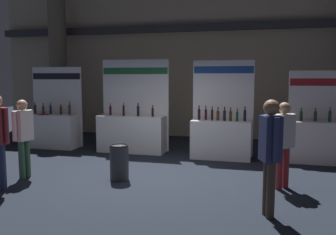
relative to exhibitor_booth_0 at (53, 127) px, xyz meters
The scene contains 10 objects.
ground_plane 4.47m from the exhibitor_booth_0, 31.31° to the right, with size 29.28×29.28×0.00m, color black.
hall_colonnade 5.45m from the exhibitor_booth_0, 36.94° to the left, with size 14.64×1.34×6.72m.
exhibitor_booth_0 is the anchor object (origin of this frame).
exhibitor_booth_1 2.48m from the exhibitor_booth_0, ahead, with size 1.94×0.66×2.55m.
exhibitor_booth_2 4.96m from the exhibitor_booth_0, ahead, with size 1.57×0.66×2.50m.
exhibitor_booth_3 7.35m from the exhibitor_booth_0, ahead, with size 1.52×0.66×2.23m.
trash_bin 4.14m from the exhibitor_booth_0, 40.17° to the right, with size 0.38×0.38×0.72m.
visitor_3 6.79m from the exhibitor_booth_0, 21.26° to the right, with size 0.43×0.43×1.62m.
visitor_4 7.20m from the exhibitor_booth_0, 32.94° to the right, with size 0.34×0.46×1.75m.
visitor_5 3.24m from the exhibitor_booth_0, 68.14° to the right, with size 0.28×0.52×1.61m.
Camera 1 is at (2.05, -6.95, 2.08)m, focal length 38.14 mm.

